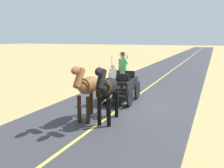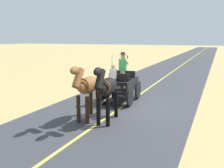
% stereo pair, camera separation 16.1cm
% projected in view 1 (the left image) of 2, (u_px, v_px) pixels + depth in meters
% --- Properties ---
extents(ground_plane, '(200.00, 200.00, 0.00)m').
position_uv_depth(ground_plane, '(127.00, 103.00, 11.76)').
color(ground_plane, tan).
extents(road_surface, '(6.47, 160.00, 0.01)m').
position_uv_depth(road_surface, '(127.00, 103.00, 11.76)').
color(road_surface, '#38383D').
rests_on(road_surface, ground).
extents(road_centre_stripe, '(0.12, 160.00, 0.00)m').
position_uv_depth(road_centre_stripe, '(127.00, 103.00, 11.76)').
color(road_centre_stripe, '#DBCC4C').
rests_on(road_centre_stripe, road_surface).
extents(horse_drawn_carriage, '(1.58, 4.52, 2.50)m').
position_uv_depth(horse_drawn_carriage, '(121.00, 86.00, 11.94)').
color(horse_drawn_carriage, black).
rests_on(horse_drawn_carriage, ground).
extents(horse_near_side, '(0.75, 2.15, 2.21)m').
position_uv_depth(horse_near_side, '(107.00, 88.00, 8.91)').
color(horse_near_side, black).
rests_on(horse_near_side, ground).
extents(horse_off_side, '(0.66, 2.13, 2.21)m').
position_uv_depth(horse_off_side, '(88.00, 87.00, 9.16)').
color(horse_off_side, brown).
rests_on(horse_off_side, ground).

